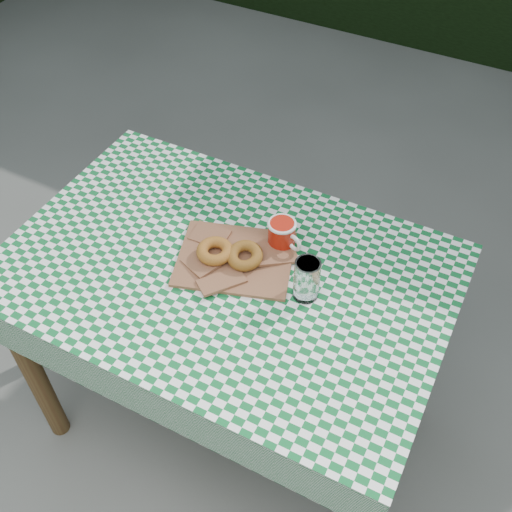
{
  "coord_description": "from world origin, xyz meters",
  "views": [
    {
      "loc": [
        0.7,
        -0.76,
        1.9
      ],
      "look_at": [
        0.22,
        0.16,
        0.79
      ],
      "focal_mm": 42.4,
      "sensor_mm": 36.0,
      "label": 1
    }
  ],
  "objects_px": {
    "table": "(229,353)",
    "drinking_glass": "(307,279)",
    "coffee_mug": "(282,234)",
    "paper_bag": "(235,258)"
  },
  "relations": [
    {
      "from": "table",
      "to": "drinking_glass",
      "type": "height_order",
      "value": "drinking_glass"
    },
    {
      "from": "table",
      "to": "coffee_mug",
      "type": "height_order",
      "value": "coffee_mug"
    },
    {
      "from": "table",
      "to": "coffee_mug",
      "type": "distance_m",
      "value": 0.45
    },
    {
      "from": "coffee_mug",
      "to": "drinking_glass",
      "type": "bearing_deg",
      "value": -25.87
    },
    {
      "from": "paper_bag",
      "to": "coffee_mug",
      "type": "height_order",
      "value": "coffee_mug"
    },
    {
      "from": "paper_bag",
      "to": "drinking_glass",
      "type": "distance_m",
      "value": 0.21
    },
    {
      "from": "coffee_mug",
      "to": "table",
      "type": "bearing_deg",
      "value": -103.69
    },
    {
      "from": "coffee_mug",
      "to": "paper_bag",
      "type": "bearing_deg",
      "value": -108.75
    },
    {
      "from": "paper_bag",
      "to": "coffee_mug",
      "type": "relative_size",
      "value": 2.06
    },
    {
      "from": "drinking_glass",
      "to": "paper_bag",
      "type": "bearing_deg",
      "value": 174.65
    }
  ]
}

